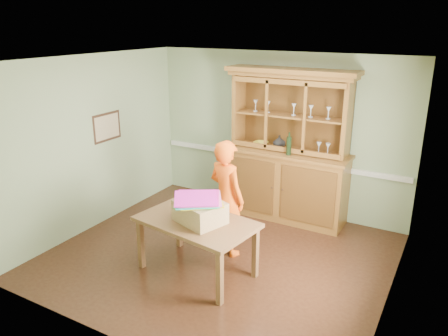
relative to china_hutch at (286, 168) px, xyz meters
The scene contains 14 objects.
floor 1.94m from the china_hutch, 99.41° to the right, with size 4.50×4.50×0.00m, color #412415.
ceiling 2.53m from the china_hutch, 99.41° to the right, with size 4.50×4.50×0.00m, color white.
wall_back 0.63m from the china_hutch, 135.37° to the left, with size 4.50×4.50×0.00m, color gray.
wall_left 3.10m from the china_hutch, 145.86° to the right, with size 4.00×4.00×0.00m, color gray.
wall_right 2.66m from the china_hutch, 41.17° to the right, with size 4.00×4.00×0.00m, color gray.
wall_front 3.76m from the china_hutch, 94.38° to the right, with size 4.50×4.50×0.00m, color gray.
chair_rail 0.38m from the china_hutch, 138.03° to the left, with size 4.41×0.05×0.08m, color silver.
framed_map 2.97m from the china_hutch, 150.56° to the right, with size 0.03×0.60×0.46m.
window_panel 2.87m from the china_hutch, 46.08° to the right, with size 0.03×0.96×1.36m.
china_hutch is the anchor object (origin of this frame).
dining_table 2.24m from the china_hutch, 98.73° to the right, with size 1.61×1.10×0.75m.
cardboard_box 2.23m from the china_hutch, 97.12° to the right, with size 0.58×0.47×0.27m, color tan.
kite_stack 2.24m from the china_hutch, 97.59° to the right, with size 0.73×0.73×0.05m.
person 1.56m from the china_hutch, 99.82° to the right, with size 0.60×0.40×1.66m, color #ED570F.
Camera 1 is at (2.73, -4.71, 3.16)m, focal length 35.00 mm.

